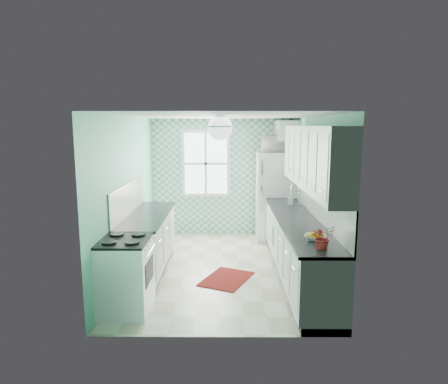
{
  "coord_description": "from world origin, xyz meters",
  "views": [
    {
      "loc": [
        0.08,
        -6.36,
        2.35
      ],
      "look_at": [
        0.05,
        0.25,
        1.25
      ],
      "focal_mm": 32.0,
      "sensor_mm": 36.0,
      "label": 1
    }
  ],
  "objects_px": {
    "stove": "(126,273)",
    "sink": "(289,206)",
    "ceiling_light": "(220,128)",
    "fridge": "(275,196)",
    "microwave": "(277,144)",
    "potted_plant": "(323,237)",
    "fruit_bowl": "(315,237)"
  },
  "relations": [
    {
      "from": "potted_plant",
      "to": "fridge",
      "type": "bearing_deg",
      "value": 91.4
    },
    {
      "from": "potted_plant",
      "to": "fruit_bowl",
      "type": "bearing_deg",
      "value": 90.0
    },
    {
      "from": "fridge",
      "to": "potted_plant",
      "type": "xyz_separation_m",
      "value": [
        0.09,
        -3.68,
        0.17
      ]
    },
    {
      "from": "potted_plant",
      "to": "microwave",
      "type": "bearing_deg",
      "value": 91.4
    },
    {
      "from": "fridge",
      "to": "sink",
      "type": "xyz_separation_m",
      "value": [
        0.09,
        -1.15,
        0.02
      ]
    },
    {
      "from": "fruit_bowl",
      "to": "potted_plant",
      "type": "relative_size",
      "value": 0.94
    },
    {
      "from": "potted_plant",
      "to": "stove",
      "type": "bearing_deg",
      "value": 170.41
    },
    {
      "from": "stove",
      "to": "fruit_bowl",
      "type": "xyz_separation_m",
      "value": [
        2.4,
        -0.04,
        0.49
      ]
    },
    {
      "from": "fruit_bowl",
      "to": "microwave",
      "type": "xyz_separation_m",
      "value": [
        -0.09,
        3.32,
        1.02
      ]
    },
    {
      "from": "fridge",
      "to": "microwave",
      "type": "xyz_separation_m",
      "value": [
        0.0,
        0.0,
        1.08
      ]
    },
    {
      "from": "fridge",
      "to": "stove",
      "type": "xyz_separation_m",
      "value": [
        -2.31,
        -3.28,
        -0.43
      ]
    },
    {
      "from": "microwave",
      "to": "ceiling_light",
      "type": "bearing_deg",
      "value": 66.26
    },
    {
      "from": "sink",
      "to": "fruit_bowl",
      "type": "height_order",
      "value": "sink"
    },
    {
      "from": "fridge",
      "to": "microwave",
      "type": "distance_m",
      "value": 1.08
    },
    {
      "from": "fruit_bowl",
      "to": "microwave",
      "type": "distance_m",
      "value": 3.47
    },
    {
      "from": "sink",
      "to": "microwave",
      "type": "bearing_deg",
      "value": 93.13
    },
    {
      "from": "fruit_bowl",
      "to": "microwave",
      "type": "relative_size",
      "value": 0.44
    },
    {
      "from": "ceiling_light",
      "to": "fruit_bowl",
      "type": "height_order",
      "value": "ceiling_light"
    },
    {
      "from": "ceiling_light",
      "to": "sink",
      "type": "xyz_separation_m",
      "value": [
        1.2,
        1.42,
        -1.39
      ]
    },
    {
      "from": "sink",
      "to": "potted_plant",
      "type": "relative_size",
      "value": 1.86
    },
    {
      "from": "stove",
      "to": "sink",
      "type": "xyz_separation_m",
      "value": [
        2.4,
        2.12,
        0.45
      ]
    },
    {
      "from": "sink",
      "to": "microwave",
      "type": "relative_size",
      "value": 0.87
    },
    {
      "from": "sink",
      "to": "fridge",
      "type": "bearing_deg",
      "value": 93.14
    },
    {
      "from": "ceiling_light",
      "to": "microwave",
      "type": "distance_m",
      "value": 2.82
    },
    {
      "from": "fridge",
      "to": "sink",
      "type": "relative_size",
      "value": 3.43
    },
    {
      "from": "fridge",
      "to": "sink",
      "type": "height_order",
      "value": "fridge"
    },
    {
      "from": "potted_plant",
      "to": "microwave",
      "type": "xyz_separation_m",
      "value": [
        -0.09,
        3.68,
        0.91
      ]
    },
    {
      "from": "sink",
      "to": "ceiling_light",
      "type": "bearing_deg",
      "value": -131.81
    },
    {
      "from": "fridge",
      "to": "sink",
      "type": "distance_m",
      "value": 1.16
    },
    {
      "from": "ceiling_light",
      "to": "microwave",
      "type": "height_order",
      "value": "ceiling_light"
    },
    {
      "from": "ceiling_light",
      "to": "fridge",
      "type": "xyz_separation_m",
      "value": [
        1.11,
        2.57,
        -1.41
      ]
    },
    {
      "from": "microwave",
      "to": "potted_plant",
      "type": "bearing_deg",
      "value": 90.98
    }
  ]
}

